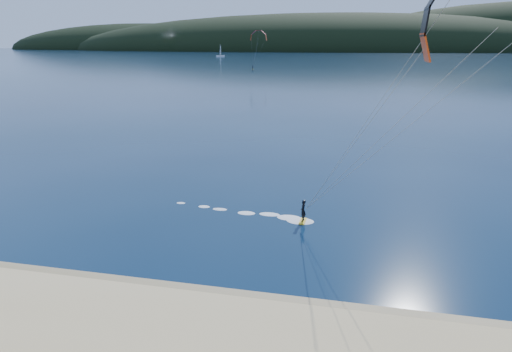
# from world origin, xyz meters

# --- Properties ---
(ground) EXTENTS (1800.00, 1800.00, 0.00)m
(ground) POSITION_xyz_m (0.00, 0.00, 0.00)
(ground) COLOR #071C35
(ground) RESTS_ON ground
(wet_sand) EXTENTS (220.00, 2.50, 0.10)m
(wet_sand) POSITION_xyz_m (0.00, 4.50, 0.05)
(wet_sand) COLOR #988658
(wet_sand) RESTS_ON ground
(headland) EXTENTS (1200.00, 310.00, 140.00)m
(headland) POSITION_xyz_m (0.63, 745.28, 0.00)
(headland) COLOR black
(headland) RESTS_ON ground
(kitesurfer_near) EXTENTS (23.77, 9.80, 17.04)m
(kitesurfer_near) POSITION_xyz_m (15.11, 9.46, 12.44)
(kitesurfer_near) COLOR gold
(kitesurfer_near) RESTS_ON ground
(kitesurfer_far) EXTENTS (8.21, 7.26, 15.73)m
(kitesurfer_far) POSITION_xyz_m (-37.15, 198.81, 13.69)
(kitesurfer_far) COLOR gold
(kitesurfer_far) RESTS_ON ground
(sailboat) EXTENTS (7.68, 5.17, 10.74)m
(sailboat) POSITION_xyz_m (-115.86, 396.39, 0.79)
(sailboat) COLOR white
(sailboat) RESTS_ON ground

